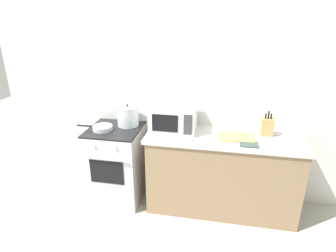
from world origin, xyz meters
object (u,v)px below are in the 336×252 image
object	(u,v)px
microwave	(173,118)
knife_block	(267,127)
stove	(117,164)
frying_pan	(102,128)
cutting_board	(237,137)
oven_mitt	(249,144)
stock_pot	(128,116)

from	to	relation	value
microwave	knife_block	distance (m)	1.02
stove	frying_pan	bearing A→B (deg)	-152.54
cutting_board	frying_pan	bearing A→B (deg)	-177.55
microwave	cutting_board	bearing A→B (deg)	-6.37
microwave	oven_mitt	distance (m)	0.86
frying_pan	cutting_board	distance (m)	1.50
microwave	oven_mitt	xyz separation A→B (m)	(0.81, -0.24, -0.14)
knife_block	microwave	bearing A→B (deg)	-176.51
stock_pot	oven_mitt	bearing A→B (deg)	-12.11
stove	frying_pan	distance (m)	0.50
cutting_board	stove	bearing A→B (deg)	-179.95
cutting_board	knife_block	xyz separation A→B (m)	(0.32, 0.14, 0.09)
microwave	oven_mitt	size ratio (longest dim) A/B	2.78
stock_pot	knife_block	bearing A→B (deg)	0.25
cutting_board	microwave	bearing A→B (deg)	173.63
stock_pot	microwave	world-z (taller)	microwave
oven_mitt	knife_block	bearing A→B (deg)	56.27
stove	frying_pan	xyz separation A→B (m)	(-0.12, -0.06, 0.48)
microwave	cutting_board	distance (m)	0.72
frying_pan	stove	bearing A→B (deg)	27.46
stove	microwave	bearing A→B (deg)	6.67
cutting_board	oven_mitt	bearing A→B (deg)	-54.14
knife_block	frying_pan	bearing A→B (deg)	-173.58
stock_pot	oven_mitt	world-z (taller)	stock_pot
knife_block	stove	bearing A→B (deg)	-175.23
microwave	cutting_board	world-z (taller)	microwave
microwave	knife_block	world-z (taller)	microwave
knife_block	oven_mitt	world-z (taller)	knife_block
stock_pot	cutting_board	bearing A→B (deg)	-6.08
oven_mitt	stove	bearing A→B (deg)	173.92
frying_pan	cutting_board	size ratio (longest dim) A/B	1.18
stove	microwave	xyz separation A→B (m)	(0.68, 0.08, 0.61)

